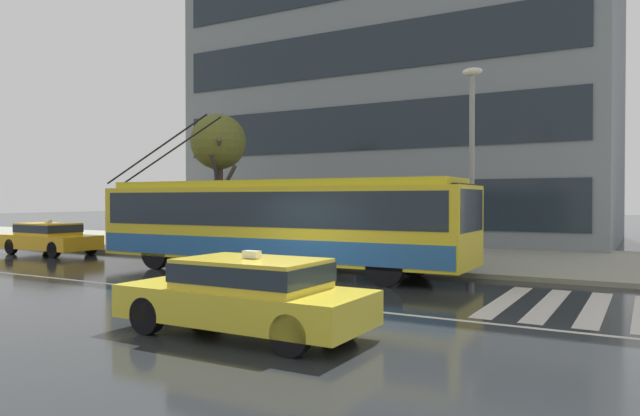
{
  "coord_description": "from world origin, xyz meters",
  "views": [
    {
      "loc": [
        7.95,
        -11.75,
        2.24
      ],
      "look_at": [
        -0.73,
        3.55,
        1.97
      ],
      "focal_mm": 32.66,
      "sensor_mm": 36.0,
      "label": 1
    }
  ],
  "objects": [
    {
      "name": "ground_plane",
      "position": [
        0.0,
        0.0,
        0.0
      ],
      "size": [
        160.0,
        160.0,
        0.0
      ],
      "primitive_type": "plane",
      "color": "#222427"
    },
    {
      "name": "bus_shelter",
      "position": [
        -3.06,
        6.13,
        2.11
      ],
      "size": [
        4.24,
        1.85,
        2.59
      ],
      "color": "gray",
      "rests_on": "sidewalk_slab"
    },
    {
      "name": "lane_centre_line",
      "position": [
        0.0,
        -1.2,
        0.0
      ],
      "size": [
        72.0,
        0.14,
        0.01
      ],
      "primitive_type": "cube",
      "color": "silver",
      "rests_on": "ground_plane"
    },
    {
      "name": "pedestrian_at_shelter",
      "position": [
        -6.42,
        6.34,
        1.73
      ],
      "size": [
        1.2,
        1.2,
        1.99
      ],
      "color": "#58464A",
      "rests_on": "sidewalk_slab"
    },
    {
      "name": "crosswalk_stripe_center",
      "position": [
        7.0,
        1.32,
        0.0
      ],
      "size": [
        0.44,
        4.4,
        0.01
      ],
      "primitive_type": "cube",
      "color": "beige",
      "rests_on": "ground_plane"
    },
    {
      "name": "taxi_queued_behind_bus",
      "position": [
        -13.2,
        3.31,
        0.7
      ],
      "size": [
        4.25,
        1.94,
        1.39
      ],
      "color": "gold",
      "rests_on": "ground_plane"
    },
    {
      "name": "trolleybus",
      "position": [
        -1.98,
        3.04,
        1.55
      ],
      "size": [
        12.94,
        2.78,
        4.97
      ],
      "color": "yellow",
      "rests_on": "ground_plane"
    },
    {
      "name": "taxi_oncoming_near",
      "position": [
        2.19,
        -4.05,
        0.7
      ],
      "size": [
        4.27,
        1.74,
        1.39
      ],
      "color": "yellow",
      "rests_on": "ground_plane"
    },
    {
      "name": "crosswalk_stripe_edge_near",
      "position": [
        5.2,
        1.32,
        0.0
      ],
      "size": [
        0.44,
        4.4,
        0.01
      ],
      "primitive_type": "cube",
      "color": "beige",
      "rests_on": "ground_plane"
    },
    {
      "name": "crosswalk_stripe_inner_a",
      "position": [
        6.1,
        1.32,
        0.0
      ],
      "size": [
        0.44,
        4.4,
        0.01
      ],
      "primitive_type": "cube",
      "color": "beige",
      "rests_on": "ground_plane"
    },
    {
      "name": "sidewalk_slab",
      "position": [
        0.0,
        9.64,
        0.07
      ],
      "size": [
        80.0,
        10.0,
        0.14
      ],
      "primitive_type": "cube",
      "color": "gray",
      "rests_on": "ground_plane"
    },
    {
      "name": "office_tower_corner_left",
      "position": [
        -4.09,
        20.08,
        11.12
      ],
      "size": [
        21.8,
        14.39,
        22.21
      ],
      "color": "gray",
      "rests_on": "ground_plane"
    },
    {
      "name": "street_tree_bare",
      "position": [
        -6.81,
        6.17,
        4.36
      ],
      "size": [
        2.18,
        2.18,
        5.44
      ],
      "color": "#4F3C37",
      "rests_on": "sidewalk_slab"
    },
    {
      "name": "street_lamp",
      "position": [
        3.33,
        5.56,
        3.74
      ],
      "size": [
        0.6,
        0.32,
        6.01
      ],
      "color": "gray",
      "rests_on": "sidewalk_slab"
    },
    {
      "name": "pedestrian_walking_past",
      "position": [
        2.99,
        6.7,
        1.11
      ],
      "size": [
        0.48,
        0.48,
        1.65
      ],
      "color": "black",
      "rests_on": "sidewalk_slab"
    },
    {
      "name": "pedestrian_approaching_curb",
      "position": [
        -2.91,
        6.2,
        1.74
      ],
      "size": [
        1.32,
        1.32,
        2.06
      ],
      "color": "#4D503B",
      "rests_on": "sidewalk_slab"
    }
  ]
}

